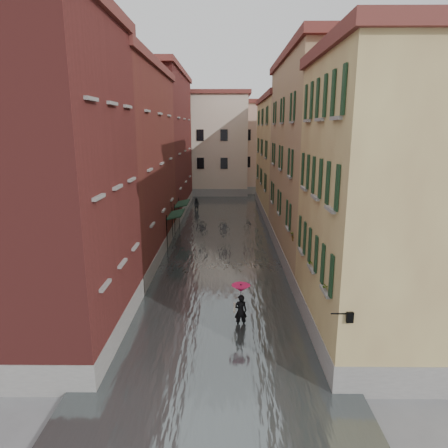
{
  "coord_description": "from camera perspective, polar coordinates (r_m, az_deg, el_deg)",
  "views": [
    {
      "loc": [
        0.44,
        -17.73,
        8.87
      ],
      "look_at": [
        0.23,
        6.62,
        3.0
      ],
      "focal_mm": 32.0,
      "sensor_mm": 36.0,
      "label": 1
    }
  ],
  "objects": [
    {
      "name": "building_right_mid",
      "position": [
        27.63,
        14.39,
        8.21
      ],
      "size": [
        6.0,
        14.0,
        13.0
      ],
      "primitive_type": "cube",
      "color": "#95755A",
      "rests_on": "ground"
    },
    {
      "name": "building_end_cream",
      "position": [
        55.89,
        -3.09,
        11.1
      ],
      "size": [
        12.0,
        9.0,
        13.0
      ],
      "primitive_type": "cube",
      "color": "beige",
      "rests_on": "ground"
    },
    {
      "name": "building_left_far",
      "position": [
        42.43,
        -9.77,
        10.83
      ],
      "size": [
        6.0,
        16.0,
        14.0
      ],
      "primitive_type": "cube",
      "color": "maroon",
      "rests_on": "ground"
    },
    {
      "name": "pedestrian_main",
      "position": [
        18.31,
        2.39,
        -11.18
      ],
      "size": [
        0.87,
        0.87,
        2.06
      ],
      "color": "black",
      "rests_on": "ground"
    },
    {
      "name": "awning_near",
      "position": [
        30.35,
        -6.94,
        1.27
      ],
      "size": [
        1.09,
        3.01,
        2.8
      ],
      "color": "#15301F",
      "rests_on": "ground"
    },
    {
      "name": "window_planters",
      "position": [
        17.94,
        12.35,
        -4.15
      ],
      "size": [
        0.59,
        8.28,
        0.84
      ],
      "color": "#984232",
      "rests_on": "ground"
    },
    {
      "name": "building_left_mid",
      "position": [
        27.87,
        -15.12,
        7.7
      ],
      "size": [
        6.0,
        14.0,
        12.5
      ],
      "primitive_type": "cube",
      "color": "#59261C",
      "rests_on": "ground"
    },
    {
      "name": "ground",
      "position": [
        19.83,
        -0.84,
        -13.02
      ],
      "size": [
        120.0,
        120.0,
        0.0
      ],
      "primitive_type": "plane",
      "color": "#5E5E61",
      "rests_on": "ground"
    },
    {
      "name": "building_end_pink",
      "position": [
        58.07,
        6.1,
        10.64
      ],
      "size": [
        10.0,
        9.0,
        12.0
      ],
      "primitive_type": "cube",
      "color": "tan",
      "rests_on": "ground"
    },
    {
      "name": "building_left_near",
      "position": [
        17.56,
        -24.65,
        4.57
      ],
      "size": [
        6.0,
        8.0,
        13.0
      ],
      "primitive_type": "cube",
      "color": "maroon",
      "rests_on": "ground"
    },
    {
      "name": "wall_lantern",
      "position": [
        13.68,
        17.41,
        -12.49
      ],
      "size": [
        0.71,
        0.22,
        0.35
      ],
      "color": "black",
      "rests_on": "ground"
    },
    {
      "name": "building_right_far",
      "position": [
        42.36,
        9.53,
        9.14
      ],
      "size": [
        6.0,
        16.0,
        11.5
      ],
      "primitive_type": "cube",
      "color": "#9C7D50",
      "rests_on": "ground"
    },
    {
      "name": "building_right_near",
      "position": [
        17.33,
        22.76,
        2.12
      ],
      "size": [
        6.0,
        8.0,
        11.5
      ],
      "primitive_type": "cube",
      "color": "#9C7D50",
      "rests_on": "ground"
    },
    {
      "name": "awning_far",
      "position": [
        34.59,
        -6.03,
        2.81
      ],
      "size": [
        1.09,
        3.09,
        2.8
      ],
      "color": "#15301F",
      "rests_on": "ground"
    },
    {
      "name": "pedestrian_far",
      "position": [
        43.38,
        -3.93,
        2.74
      ],
      "size": [
        0.87,
        0.76,
        1.52
      ],
      "primitive_type": "imported",
      "rotation": [
        0.0,
        0.0,
        -0.29
      ],
      "color": "black",
      "rests_on": "ground"
    },
    {
      "name": "floodwater",
      "position": [
        31.96,
        -0.31,
        -2.38
      ],
      "size": [
        10.0,
        60.0,
        0.2
      ],
      "primitive_type": "cube",
      "color": "#4D5455",
      "rests_on": "ground"
    }
  ]
}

